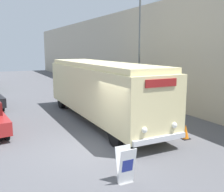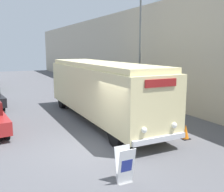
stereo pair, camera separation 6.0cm
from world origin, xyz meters
name	(u,v)px [view 1 (the left image)]	position (x,y,z in m)	size (l,w,h in m)	color
ground_plane	(97,150)	(0.00, 0.00, 0.00)	(80.00, 80.00, 0.00)	#56565B
building_wall_right	(128,54)	(7.12, 10.00, 3.44)	(0.30, 60.00, 6.89)	#B2A893
vintage_bus	(100,88)	(1.87, 3.84, 1.77)	(2.41, 10.62, 3.13)	black
sign_board	(126,166)	(-0.24, -2.66, 0.52)	(0.50, 0.40, 1.06)	gray
streetlamp	(140,34)	(5.81, 6.20, 4.80)	(0.36, 0.36, 7.58)	#595E60
traffic_cone	(185,132)	(3.92, -0.55, 0.31)	(0.36, 0.36, 0.63)	black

